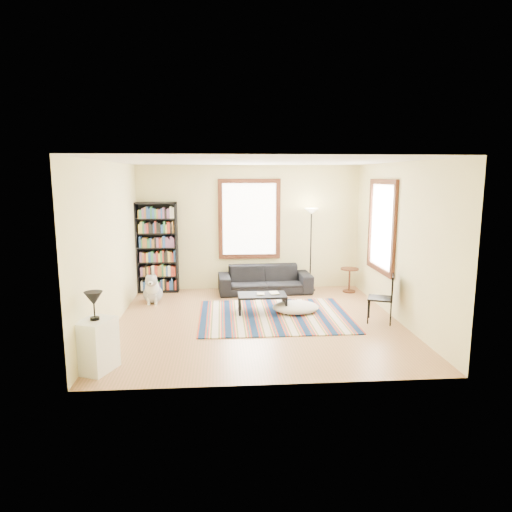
{
  "coord_description": "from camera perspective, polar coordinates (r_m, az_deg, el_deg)",
  "views": [
    {
      "loc": [
        -0.63,
        -7.77,
        2.55
      ],
      "look_at": [
        0.0,
        0.5,
        1.1
      ],
      "focal_mm": 32.0,
      "sensor_mm": 36.0,
      "label": 1
    }
  ],
  "objects": [
    {
      "name": "ceiling",
      "position": [
        7.8,
        0.29,
        12.12
      ],
      "size": [
        5.0,
        5.0,
        0.1
      ],
      "primitive_type": "cube",
      "color": "white",
      "rests_on": "floor"
    },
    {
      "name": "folding_chair",
      "position": [
        8.37,
        15.28,
        -5.13
      ],
      "size": [
        0.54,
        0.53,
        0.86
      ],
      "primitive_type": "cube",
      "rotation": [
        0.0,
        0.0,
        -0.38
      ],
      "color": "black",
      "rests_on": "floor"
    },
    {
      "name": "bookshelf",
      "position": [
        10.31,
        -12.26,
        1.04
      ],
      "size": [
        0.9,
        0.3,
        2.0
      ],
      "primitive_type": "cube",
      "color": "black",
      "rests_on": "floor"
    },
    {
      "name": "floor_lamp",
      "position": [
        10.25,
        6.85,
        0.75
      ],
      "size": [
        0.4,
        0.4,
        1.86
      ],
      "primitive_type": null,
      "rotation": [
        0.0,
        0.0,
        -0.43
      ],
      "color": "black",
      "rests_on": "floor"
    },
    {
      "name": "wall_front",
      "position": [
        5.38,
        2.49,
        -2.44
      ],
      "size": [
        5.0,
        0.1,
        2.8
      ],
      "primitive_type": "cube",
      "color": "beige",
      "rests_on": "floor"
    },
    {
      "name": "book_b",
      "position": [
        8.68,
        1.74,
        -4.65
      ],
      "size": [
        0.25,
        0.19,
        0.02
      ],
      "primitive_type": "imported",
      "rotation": [
        0.0,
        0.0,
        0.09
      ],
      "color": "beige",
      "rests_on": "coffee_table"
    },
    {
      "name": "window_back",
      "position": [
        10.3,
        -0.84,
        4.63
      ],
      "size": [
        1.2,
        0.06,
        1.6
      ],
      "primitive_type": "cube",
      "color": "white",
      "rests_on": "wall_back"
    },
    {
      "name": "dog",
      "position": [
        9.56,
        -12.79,
        -3.9
      ],
      "size": [
        0.46,
        0.63,
        0.62
      ],
      "primitive_type": null,
      "rotation": [
        0.0,
        0.0,
        0.04
      ],
      "color": "#ADADAD",
      "rests_on": "floor"
    },
    {
      "name": "sofa",
      "position": [
        10.12,
        1.11,
        -2.94
      ],
      "size": [
        0.9,
        2.08,
        0.6
      ],
      "primitive_type": "imported",
      "rotation": [
        0.0,
        0.0,
        0.05
      ],
      "color": "black",
      "rests_on": "floor"
    },
    {
      "name": "table_lamp",
      "position": [
        6.32,
        -19.59,
        -5.9
      ],
      "size": [
        0.26,
        0.26,
        0.38
      ],
      "primitive_type": null,
      "rotation": [
        0.0,
        0.0,
        -0.07
      ],
      "color": "black",
      "rests_on": "white_cabinet"
    },
    {
      "name": "coffee_table",
      "position": [
        8.67,
        0.77,
        -5.96
      ],
      "size": [
        0.97,
        0.65,
        0.36
      ],
      "primitive_type": "cube",
      "rotation": [
        0.0,
        0.0,
        0.17
      ],
      "color": "black",
      "rests_on": "floor"
    },
    {
      "name": "side_table",
      "position": [
        10.38,
        11.59,
        -2.97
      ],
      "size": [
        0.5,
        0.5,
        0.54
      ],
      "primitive_type": "cylinder",
      "rotation": [
        0.0,
        0.0,
        0.3
      ],
      "color": "#471A11",
      "rests_on": "floor"
    },
    {
      "name": "book_a",
      "position": [
        8.61,
        0.11,
        -4.76
      ],
      "size": [
        0.16,
        0.2,
        0.02
      ],
      "primitive_type": "imported",
      "rotation": [
        0.0,
        0.0,
        -0.08
      ],
      "color": "beige",
      "rests_on": "coffee_table"
    },
    {
      "name": "floor",
      "position": [
        8.22,
        0.27,
        -8.53
      ],
      "size": [
        5.0,
        5.0,
        0.1
      ],
      "primitive_type": "cube",
      "color": "#B27551",
      "rests_on": "ground"
    },
    {
      "name": "wall_back",
      "position": [
        10.4,
        -0.87,
        3.57
      ],
      "size": [
        5.0,
        0.1,
        2.8
      ],
      "primitive_type": "cube",
      "color": "beige",
      "rests_on": "floor"
    },
    {
      "name": "wall_right",
      "position": [
        8.48,
        17.73,
        1.64
      ],
      "size": [
        0.1,
        5.0,
        2.8
      ],
      "primitive_type": "cube",
      "color": "beige",
      "rests_on": "floor"
    },
    {
      "name": "window_right",
      "position": [
        9.17,
        15.47,
        3.61
      ],
      "size": [
        0.06,
        1.2,
        1.6
      ],
      "primitive_type": "cube",
      "color": "white",
      "rests_on": "wall_right"
    },
    {
      "name": "floor_cushion",
      "position": [
        8.7,
        5.0,
        -6.4
      ],
      "size": [
        1.07,
        0.96,
        0.22
      ],
      "primitive_type": "ellipsoid",
      "rotation": [
        0.0,
        0.0,
        -0.42
      ],
      "color": "silver",
      "rests_on": "floor"
    },
    {
      "name": "wall_left",
      "position": [
        8.09,
        -18.05,
        1.25
      ],
      "size": [
        0.1,
        5.0,
        2.8
      ],
      "primitive_type": "cube",
      "color": "beige",
      "rests_on": "floor"
    },
    {
      "name": "white_cabinet",
      "position": [
        6.49,
        -19.31,
        -10.5
      ],
      "size": [
        0.54,
        0.61,
        0.7
      ],
      "primitive_type": "cube",
      "rotation": [
        0.0,
        0.0,
        -0.39
      ],
      "color": "white",
      "rests_on": "floor"
    },
    {
      "name": "rug",
      "position": [
        8.49,
        2.32,
        -7.49
      ],
      "size": [
        2.76,
        2.21,
        0.02
      ],
      "primitive_type": "cube",
      "color": "#0D2243",
      "rests_on": "floor"
    }
  ]
}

